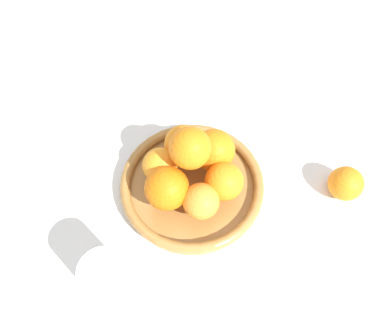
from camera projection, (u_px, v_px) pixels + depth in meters
ground_plane at (192, 189)px, 0.73m from camera, size 4.00×4.00×0.00m
fruit_bowl at (192, 185)px, 0.72m from camera, size 0.27×0.27×0.03m
orange_pile at (192, 166)px, 0.67m from camera, size 0.19×0.19×0.13m
stray_orange at (346, 183)px, 0.70m from camera, size 0.07×0.07×0.07m
drinking_glass at (110, 282)px, 0.58m from camera, size 0.07×0.07×0.13m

